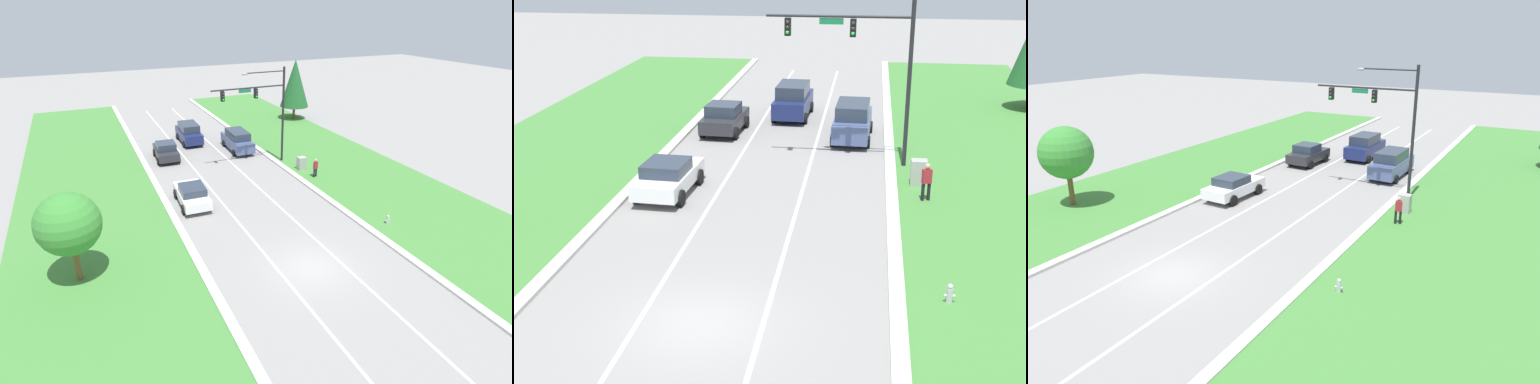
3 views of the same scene
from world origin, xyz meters
TOP-DOWN VIEW (x-y plane):
  - ground_plane at (0.00, 0.00)m, footprint 160.00×160.00m
  - curb_strip_right at (5.65, 0.00)m, footprint 0.50×90.00m
  - curb_strip_left at (-5.65, 0.00)m, footprint 0.50×90.00m
  - lane_stripe_inner_left at (-1.80, 0.00)m, footprint 0.14×81.00m
  - lane_stripe_inner_right at (1.80, 0.00)m, footprint 0.14×81.00m
  - traffic_signal_mast at (4.47, 15.64)m, footprint 6.76×0.41m
  - charcoal_sedan at (-3.48, 20.53)m, footprint 2.28×4.21m
  - slate_blue_suv at (3.66, 20.22)m, footprint 2.20×5.13m
  - navy_suv at (-0.08, 24.68)m, footprint 2.22×4.90m
  - white_sedan at (-3.85, 10.39)m, footprint 2.28×4.54m
  - utility_cabinet at (6.82, 12.92)m, footprint 0.70×0.60m
  - pedestrian at (7.02, 10.95)m, footprint 0.43×0.33m
  - fire_hydrant at (7.19, 2.13)m, footprint 0.34×0.20m

SIDE VIEW (x-z plane):
  - ground_plane at x=0.00m, z-range 0.00..0.00m
  - lane_stripe_inner_left at x=-1.80m, z-range 0.00..0.01m
  - lane_stripe_inner_right at x=1.80m, z-range 0.00..0.01m
  - curb_strip_right at x=5.65m, z-range 0.00..0.15m
  - curb_strip_left at x=-5.65m, z-range 0.00..0.15m
  - fire_hydrant at x=7.19m, z-range -0.01..0.69m
  - utility_cabinet at x=6.82m, z-range 0.00..1.21m
  - white_sedan at x=-3.85m, z-range 0.03..1.56m
  - charcoal_sedan at x=-3.48m, z-range 0.00..1.71m
  - pedestrian at x=7.02m, z-range 0.09..1.78m
  - slate_blue_suv at x=3.66m, z-range 0.02..2.07m
  - navy_suv at x=-0.08m, z-range 0.01..2.10m
  - traffic_signal_mast at x=4.47m, z-range 1.34..9.90m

